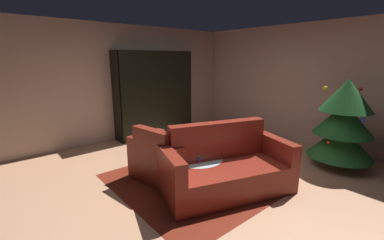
{
  "coord_description": "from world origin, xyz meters",
  "views": [
    {
      "loc": [
        2.66,
        -2.58,
        1.85
      ],
      "look_at": [
        -0.41,
        0.01,
        0.88
      ],
      "focal_mm": 24.06,
      "sensor_mm": 36.0,
      "label": 1
    }
  ],
  "objects": [
    {
      "name": "ground_plane",
      "position": [
        0.0,
        0.0,
        0.0
      ],
      "size": [
        6.96,
        6.96,
        0.0
      ],
      "primitive_type": "plane",
      "color": "tan"
    },
    {
      "name": "wall_back",
      "position": [
        0.0,
        2.93,
        1.29
      ],
      "size": [
        5.83,
        0.06,
        2.58
      ],
      "primitive_type": "cube",
      "color": "tan",
      "rests_on": "ground"
    },
    {
      "name": "wall_left",
      "position": [
        -2.89,
        0.0,
        1.29
      ],
      "size": [
        0.06,
        5.92,
        2.58
      ],
      "primitive_type": "cube",
      "color": "tan",
      "rests_on": "ground"
    },
    {
      "name": "area_rug",
      "position": [
        -0.11,
        -0.29,
        0.0
      ],
      "size": [
        2.33,
        2.02,
        0.01
      ],
      "primitive_type": "cube",
      "color": "maroon",
      "rests_on": "ground"
    },
    {
      "name": "bookshelf_unit",
      "position": [
        -2.61,
        0.83,
        0.97
      ],
      "size": [
        0.4,
        1.96,
        2.01
      ],
      "color": "black",
      "rests_on": "ground"
    },
    {
      "name": "armchair_red",
      "position": [
        -0.44,
        -0.53,
        0.31
      ],
      "size": [
        1.11,
        0.82,
        0.86
      ],
      "color": "maroon",
      "rests_on": "ground"
    },
    {
      "name": "couch_red",
      "position": [
        0.4,
        -0.06,
        0.32
      ],
      "size": [
        1.34,
        1.96,
        0.94
      ],
      "color": "maroon",
      "rests_on": "ground"
    },
    {
      "name": "coffee_table",
      "position": [
        0.0,
        -0.23,
        0.37
      ],
      "size": [
        0.73,
        0.73,
        0.4
      ],
      "color": "black",
      "rests_on": "ground"
    },
    {
      "name": "book_stack_on_table",
      "position": [
        0.04,
        -0.28,
        0.46
      ],
      "size": [
        0.22,
        0.19,
        0.12
      ],
      "color": "#B72A29",
      "rests_on": "coffee_table"
    },
    {
      "name": "bottle_on_table",
      "position": [
        0.1,
        -0.05,
        0.53
      ],
      "size": [
        0.06,
        0.06,
        0.32
      ],
      "color": "#502C22",
      "rests_on": "coffee_table"
    },
    {
      "name": "decorated_tree",
      "position": [
        1.09,
        2.09,
        0.78
      ],
      "size": [
        1.05,
        1.05,
        1.52
      ],
      "color": "brown",
      "rests_on": "ground"
    }
  ]
}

